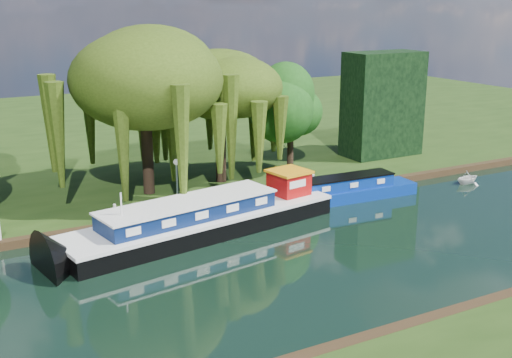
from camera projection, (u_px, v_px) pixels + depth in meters
ground at (250, 269)px, 30.24m from camera, size 120.00×120.00×0.00m
far_bank at (78, 135)px, 58.98m from camera, size 120.00×52.00×0.45m
dutch_barge at (205, 219)px, 34.70m from camera, size 16.19×6.12×3.34m
narrowboat at (334, 192)px, 40.16m from camera, size 11.65×2.50×1.69m
white_cruiser at (467, 184)px, 44.26m from camera, size 2.10×1.85×1.05m
willow_left at (144, 79)px, 38.66m from camera, size 8.23×8.23×9.86m
willow_right at (220, 97)px, 41.70m from camera, size 6.42×6.42×7.82m
tree_far_right at (291, 107)px, 44.79m from camera, size 4.04×4.04×6.61m
conifer_hedge at (383, 104)px, 49.58m from camera, size 6.00×3.00×8.00m
lamppost at (176, 168)px, 38.71m from camera, size 0.36×0.36×2.56m
mooring_posts at (175, 203)px, 36.87m from camera, size 19.16×0.16×1.00m
reeds_near at (480, 290)px, 26.81m from camera, size 33.70×1.50×1.10m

